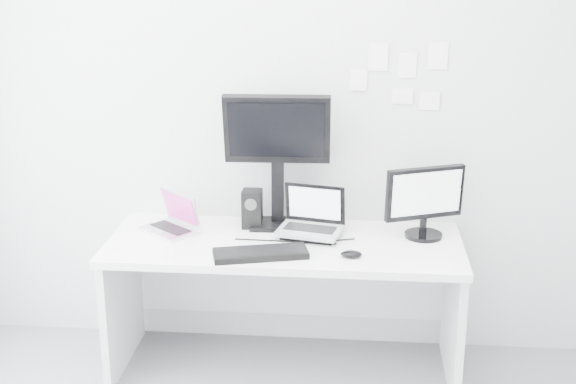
% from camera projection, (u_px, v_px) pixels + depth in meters
% --- Properties ---
extents(back_wall, '(3.60, 0.00, 3.60)m').
position_uv_depth(back_wall, '(290.00, 107.00, 4.14)').
color(back_wall, silver).
rests_on(back_wall, ground).
extents(desk, '(1.80, 0.70, 0.73)m').
position_uv_depth(desk, '(285.00, 306.00, 4.11)').
color(desk, white).
rests_on(desk, ground).
extents(macbook, '(0.36, 0.35, 0.21)m').
position_uv_depth(macbook, '(168.00, 213.00, 4.09)').
color(macbook, silver).
rests_on(macbook, desk).
extents(speaker, '(0.13, 0.13, 0.20)m').
position_uv_depth(speaker, '(252.00, 209.00, 4.17)').
color(speaker, black).
rests_on(speaker, desk).
extents(dell_laptop, '(0.36, 0.31, 0.27)m').
position_uv_depth(dell_laptop, '(309.00, 213.00, 4.01)').
color(dell_laptop, '#9FA2A6').
rests_on(dell_laptop, desk).
extents(rear_monitor, '(0.55, 0.22, 0.74)m').
position_uv_depth(rear_monitor, '(277.00, 159.00, 4.09)').
color(rear_monitor, black).
rests_on(rear_monitor, desk).
extents(samsung_monitor, '(0.46, 0.34, 0.38)m').
position_uv_depth(samsung_monitor, '(425.00, 201.00, 4.00)').
color(samsung_monitor, black).
rests_on(samsung_monitor, desk).
extents(keyboard, '(0.48, 0.27, 0.03)m').
position_uv_depth(keyboard, '(260.00, 253.00, 3.80)').
color(keyboard, black).
rests_on(keyboard, desk).
extents(mouse, '(0.11, 0.07, 0.03)m').
position_uv_depth(mouse, '(351.00, 254.00, 3.79)').
color(mouse, black).
rests_on(mouse, desk).
extents(wall_note_0, '(0.10, 0.00, 0.14)m').
position_uv_depth(wall_note_0, '(378.00, 57.00, 4.01)').
color(wall_note_0, white).
rests_on(wall_note_0, back_wall).
extents(wall_note_1, '(0.09, 0.00, 0.13)m').
position_uv_depth(wall_note_1, '(408.00, 65.00, 4.01)').
color(wall_note_1, white).
rests_on(wall_note_1, back_wall).
extents(wall_note_2, '(0.10, 0.00, 0.14)m').
position_uv_depth(wall_note_2, '(438.00, 56.00, 3.98)').
color(wall_note_2, white).
rests_on(wall_note_2, back_wall).
extents(wall_note_3, '(0.11, 0.00, 0.08)m').
position_uv_depth(wall_note_3, '(402.00, 96.00, 4.06)').
color(wall_note_3, white).
rests_on(wall_note_3, back_wall).
extents(wall_note_4, '(0.10, 0.00, 0.10)m').
position_uv_depth(wall_note_4, '(430.00, 101.00, 4.06)').
color(wall_note_4, white).
rests_on(wall_note_4, back_wall).
extents(wall_note_5, '(0.09, 0.00, 0.11)m').
position_uv_depth(wall_note_5, '(358.00, 80.00, 4.06)').
color(wall_note_5, white).
rests_on(wall_note_5, back_wall).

